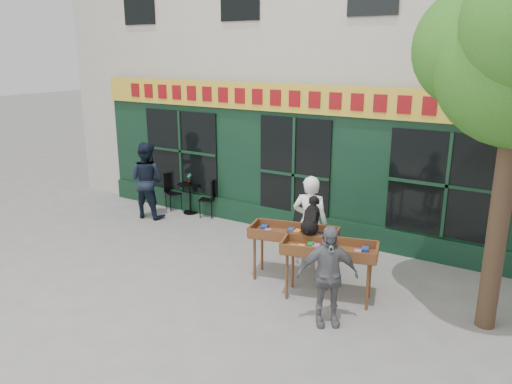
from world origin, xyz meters
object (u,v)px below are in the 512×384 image
(dog, at_px, (311,215))
(book_cart_right, at_px, (329,252))
(bistro_table, at_px, (190,192))
(man_left, at_px, (147,180))
(woman, at_px, (310,222))
(book_cart_center, at_px, (294,236))
(man_right, at_px, (327,276))

(dog, height_order, book_cart_right, dog)
(bistro_table, distance_m, man_left, 1.11)
(book_cart_right, bearing_deg, man_left, 148.98)
(dog, bearing_deg, man_left, 151.88)
(woman, xyz_separation_m, book_cart_right, (0.82, -0.97, -0.07))
(book_cart_center, distance_m, man_right, 1.55)
(man_right, xyz_separation_m, man_left, (-5.82, 2.33, 0.16))
(book_cart_center, relative_size, dog, 2.67)
(book_cart_center, bearing_deg, woman, 76.41)
(book_cart_center, relative_size, man_right, 1.03)
(woman, bearing_deg, man_left, -20.97)
(book_cart_center, distance_m, man_left, 4.87)
(man_left, bearing_deg, bistro_table, -141.57)
(dog, relative_size, man_right, 0.39)
(man_right, bearing_deg, book_cart_center, 101.30)
(dog, bearing_deg, bistro_table, 140.85)
(dog, bearing_deg, book_cart_right, -43.44)
(woman, height_order, man_right, woman)
(book_cart_center, bearing_deg, bistro_table, 139.50)
(book_cart_center, xyz_separation_m, bistro_table, (-4.00, 2.03, -0.28))
(man_right, relative_size, bistro_table, 2.05)
(dog, height_order, bistro_table, dog)
(bistro_table, relative_size, man_left, 0.41)
(book_cart_center, xyz_separation_m, man_right, (1.12, -1.07, -0.04))
(dog, distance_m, book_cart_right, 0.72)
(woman, height_order, man_left, man_left)
(book_cart_right, height_order, bistro_table, book_cart_right)
(woman, relative_size, bistro_table, 2.35)
(bistro_table, bearing_deg, dog, -25.56)
(dog, height_order, man_right, dog)
(bistro_table, bearing_deg, man_right, -31.19)
(man_right, height_order, bistro_table, man_right)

